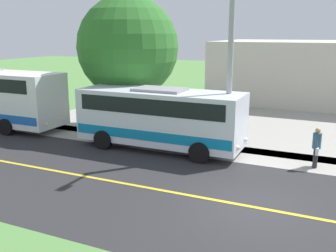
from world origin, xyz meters
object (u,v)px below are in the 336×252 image
(pedestrian_with_bags, at_px, (317,146))
(shuttle_bus_front, at_px, (160,116))
(street_light_pole, at_px, (230,56))
(tree_curbside, at_px, (128,47))

(pedestrian_with_bags, bearing_deg, shuttle_bus_front, -88.17)
(street_light_pole, relative_size, tree_curbside, 1.08)
(tree_curbside, bearing_deg, shuttle_bus_front, 49.09)
(street_light_pole, bearing_deg, shuttle_bus_front, -83.57)
(street_light_pole, bearing_deg, tree_curbside, -111.41)
(shuttle_bus_front, height_order, pedestrian_with_bags, shuttle_bus_front)
(shuttle_bus_front, xyz_separation_m, pedestrian_with_bags, (-0.22, 6.89, -0.69))
(pedestrian_with_bags, xyz_separation_m, street_light_pole, (-0.13, -3.77, 3.48))
(shuttle_bus_front, relative_size, tree_curbside, 1.07)
(pedestrian_with_bags, relative_size, tree_curbside, 0.23)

